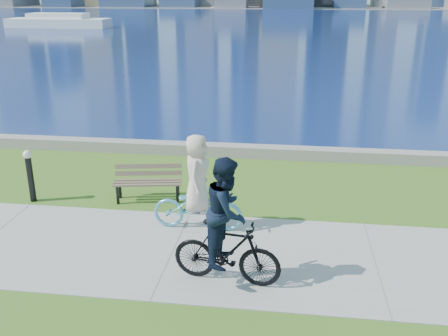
% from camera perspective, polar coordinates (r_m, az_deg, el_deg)
% --- Properties ---
extents(ground, '(320.00, 320.00, 0.00)m').
position_cam_1_polar(ground, '(10.31, -5.88, -9.46)').
color(ground, '#386019').
rests_on(ground, ground).
extents(concrete_path, '(80.00, 3.50, 0.02)m').
position_cam_1_polar(concrete_path, '(10.30, -5.88, -9.41)').
color(concrete_path, '#979893').
rests_on(concrete_path, ground).
extents(seawall, '(90.00, 0.50, 0.35)m').
position_cam_1_polar(seawall, '(15.84, -0.81, 2.09)').
color(seawall, gray).
rests_on(seawall, ground).
extents(bay_water, '(320.00, 131.00, 0.01)m').
position_cam_1_polar(bay_water, '(80.89, 6.25, 16.35)').
color(bay_water, navy).
rests_on(bay_water, ground).
extents(far_shore, '(320.00, 30.00, 0.12)m').
position_cam_1_polar(far_shore, '(138.81, 6.99, 17.84)').
color(far_shore, gray).
rests_on(far_shore, ground).
extents(ferry_near, '(13.27, 3.79, 1.80)m').
position_cam_1_polar(ferry_near, '(71.16, -18.39, 15.60)').
color(ferry_near, white).
rests_on(ferry_near, ground).
extents(park_bench, '(1.75, 0.85, 0.87)m').
position_cam_1_polar(park_bench, '(12.58, -8.66, -1.30)').
color(park_bench, black).
rests_on(park_bench, ground).
extents(bollard_lamp, '(0.22, 0.22, 1.33)m').
position_cam_1_polar(bollard_lamp, '(13.14, -21.31, -0.47)').
color(bollard_lamp, black).
rests_on(bollard_lamp, ground).
extents(cyclist_woman, '(0.71, 1.98, 2.15)m').
position_cam_1_polar(cyclist_woman, '(10.81, -3.05, -3.08)').
color(cyclist_woman, '#53ACC9').
rests_on(cyclist_woman, ground).
extents(cyclist_man, '(0.84, 2.03, 2.37)m').
position_cam_1_polar(cyclist_man, '(8.79, 0.31, -7.35)').
color(cyclist_man, black).
rests_on(cyclist_man, ground).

